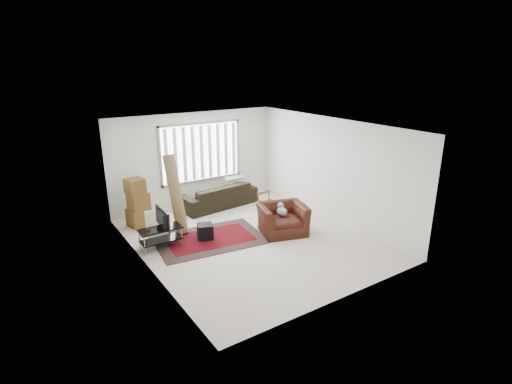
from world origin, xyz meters
The scene contains 11 objects.
room centered at (0.03, 0.51, 1.76)m, with size 6.00×6.02×2.71m.
persian_rug centered at (-0.83, 0.53, 0.01)m, with size 2.70×1.96×0.02m.
tv_stand centered at (-1.95, 0.74, 0.35)m, with size 0.96×0.43×0.48m.
tv centered at (-1.95, 0.74, 0.70)m, with size 0.78×0.10×0.44m, color black.
subwoofer centered at (-0.90, 0.61, 0.20)m, with size 0.35×0.35×0.35m, color black.
moving_boxes centered at (-1.95, 2.30, 0.58)m, with size 0.59×0.56×1.25m.
white_flatpack centered at (-1.81, 1.28, 0.35)m, with size 0.55×0.08×0.70m, color silver.
rolled_rug centered at (-1.27, 1.40, 0.98)m, with size 0.29×0.29×1.93m, color brown.
sofa centered at (0.45, 2.45, 0.44)m, with size 2.27×0.98×0.87m, color black.
side_chair centered at (0.93, 0.61, 0.46)m, with size 0.49×0.49×0.82m.
armchair centered at (0.86, -0.10, 0.42)m, with size 1.35×1.26×0.83m.
Camera 1 is at (-4.71, -7.33, 4.04)m, focal length 28.00 mm.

